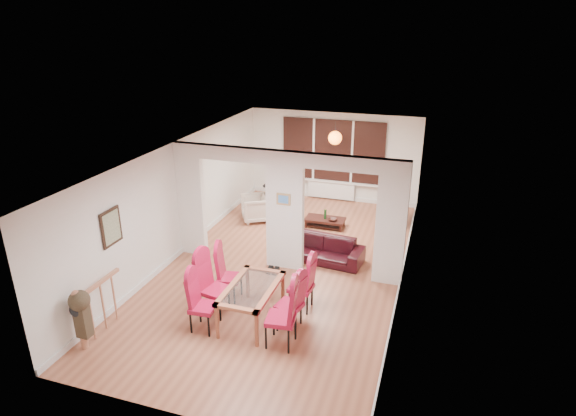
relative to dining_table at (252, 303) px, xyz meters
The scene contains 24 objects.
floor 2.13m from the dining_table, 91.89° to the left, with size 5.00×9.00×0.01m, color #9E593F.
room_walls 2.32m from the dining_table, 91.89° to the left, with size 5.00×9.00×2.60m, color silver, non-canonical shape.
divider_wall 2.32m from the dining_table, 91.89° to the left, with size 5.00×0.18×2.60m, color white.
bay_window_blinds 6.65m from the dining_table, 90.61° to the left, with size 3.00×0.08×1.80m, color black.
radiator 6.51m from the dining_table, 90.61° to the left, with size 1.40×0.08×0.50m, color white.
pendant_light 5.71m from the dining_table, 87.56° to the left, with size 0.36×0.36×0.36m, color orange.
stair_newel 2.57m from the dining_table, 154.76° to the right, with size 0.40×1.20×1.10m, color #AE6D50, non-canonical shape.
wall_poster 2.85m from the dining_table, behind, with size 0.04×0.52×0.67m, color gray.
pillar_photo 2.37m from the dining_table, 91.99° to the left, with size 0.30×0.03×0.25m, color #4C8CD8.
dining_table is the anchor object (origin of this frame).
dining_chair_la 0.88m from the dining_table, 143.06° to the right, with size 0.42×0.42×1.05m, color #A11033, non-canonical shape.
dining_chair_lb 0.76m from the dining_table, behind, with size 0.46×0.46×1.15m, color #A11033, non-canonical shape.
dining_chair_lc 0.89m from the dining_table, 141.51° to the left, with size 0.42×0.42×1.05m, color #A11033, non-canonical shape.
dining_chair_ra 0.90m from the dining_table, 34.75° to the right, with size 0.47×0.47×1.17m, color #A11033, non-canonical shape.
dining_chair_rb 0.72m from the dining_table, ahead, with size 0.41×0.41×1.03m, color #A11033, non-canonical shape.
dining_chair_rc 0.98m from the dining_table, 40.86° to the left, with size 0.42×0.42×1.04m, color #A11033, non-canonical shape.
sofa 2.71m from the dining_table, 76.96° to the left, with size 1.85×0.72×0.54m, color black.
armchair 4.64m from the dining_table, 110.42° to the left, with size 0.76×0.74×0.69m, color beige.
person 4.79m from the dining_table, 105.90° to the left, with size 0.39×0.59×1.63m, color black.
television 5.70m from the dining_table, 70.21° to the left, with size 0.13×0.96×0.55m, color black.
coffee_table 4.48m from the dining_table, 86.85° to the left, with size 1.02×0.51×0.23m, color black, non-canonical shape.
bottle 4.46m from the dining_table, 86.76° to the left, with size 0.07×0.07×0.27m, color #143F19.
bowl 4.41m from the dining_table, 84.02° to the left, with size 0.22×0.22×0.05m, color black.
shoes 1.79m from the dining_table, 97.55° to the left, with size 0.23×0.25×0.10m, color black, non-canonical shape.
Camera 1 is at (2.94, -8.89, 5.04)m, focal length 30.00 mm.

